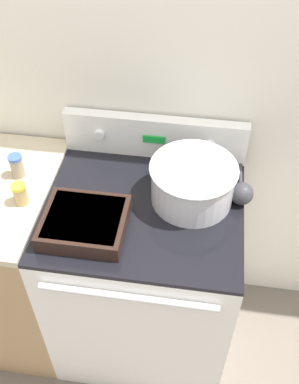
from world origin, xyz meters
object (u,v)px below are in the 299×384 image
(ladle, at_px, (242,193))
(casserole_dish, at_px, (85,222))
(spice_jar_yellow_cap, at_px, (20,194))
(mixing_bowl, at_px, (193,181))
(spice_jar_blue_cap, at_px, (17,166))

(ladle, bearing_deg, casserole_dish, -157.74)
(ladle, bearing_deg, spice_jar_yellow_cap, -170.10)
(mixing_bowl, xyz_separation_m, spice_jar_yellow_cap, (-0.62, -0.12, -0.03))
(ladle, bearing_deg, spice_jar_blue_cap, -179.97)
(ladle, distance_m, spice_jar_blue_cap, 0.87)
(casserole_dish, bearing_deg, spice_jar_blue_cap, 145.55)
(spice_jar_yellow_cap, bearing_deg, mixing_bowl, 11.26)
(ladle, height_order, spice_jar_blue_cap, spice_jar_blue_cap)
(mixing_bowl, distance_m, spice_jar_yellow_cap, 0.64)
(casserole_dish, height_order, spice_jar_blue_cap, spice_jar_blue_cap)
(spice_jar_blue_cap, bearing_deg, ladle, 0.03)
(casserole_dish, distance_m, spice_jar_blue_cap, 0.40)
(mixing_bowl, height_order, casserole_dish, mixing_bowl)
(casserole_dish, xyz_separation_m, spice_jar_yellow_cap, (-0.26, 0.08, 0.02))
(casserole_dish, bearing_deg, mixing_bowl, 29.78)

